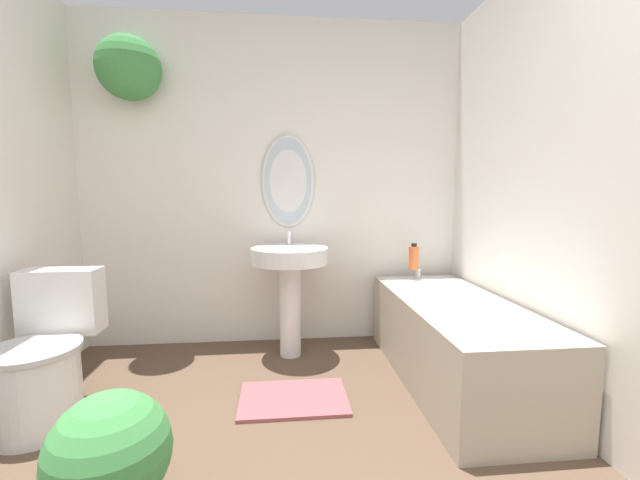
# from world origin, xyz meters

# --- Properties ---
(wall_back) EXTENTS (2.92, 0.42, 2.40)m
(wall_back) POSITION_xyz_m (-0.15, 2.48, 1.32)
(wall_back) COLOR silver
(wall_back) RESTS_ON ground_plane
(wall_right) EXTENTS (0.06, 2.60, 2.40)m
(wall_right) POSITION_xyz_m (1.43, 1.24, 1.20)
(wall_right) COLOR silver
(wall_right) RESTS_ON ground_plane
(toilet) EXTENTS (0.41, 0.56, 0.73)m
(toilet) POSITION_xyz_m (-1.13, 1.48, 0.30)
(toilet) COLOR white
(toilet) RESTS_ON ground_plane
(pedestal_sink) EXTENTS (0.53, 0.53, 0.86)m
(pedestal_sink) POSITION_xyz_m (0.10, 2.18, 0.59)
(pedestal_sink) COLOR white
(pedestal_sink) RESTS_ON ground_plane
(bathtub) EXTENTS (0.62, 1.49, 0.58)m
(bathtub) POSITION_xyz_m (1.07, 1.69, 0.26)
(bathtub) COLOR #B2A893
(bathtub) RESTS_ON ground_plane
(shampoo_bottle) EXTENTS (0.07, 0.07, 0.19)m
(shampoo_bottle) POSITION_xyz_m (1.02, 2.29, 0.67)
(shampoo_bottle) COLOR #DB6633
(shampoo_bottle) RESTS_ON bathtub
(potted_plant) EXTENTS (0.38, 0.38, 0.49)m
(potted_plant) POSITION_xyz_m (-0.52, 0.74, 0.27)
(potted_plant) COLOR #9E6042
(potted_plant) RESTS_ON ground_plane
(bath_mat) EXTENTS (0.59, 0.40, 0.02)m
(bath_mat) POSITION_xyz_m (0.10, 1.55, 0.01)
(bath_mat) COLOR #934C51
(bath_mat) RESTS_ON ground_plane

